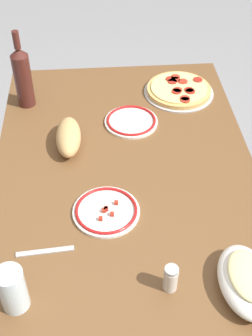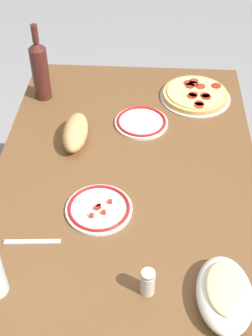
{
  "view_description": "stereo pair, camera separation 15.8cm",
  "coord_description": "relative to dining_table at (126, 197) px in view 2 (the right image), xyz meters",
  "views": [
    {
      "loc": [
        -1.15,
        0.09,
        1.86
      ],
      "look_at": [
        0.0,
        0.0,
        0.78
      ],
      "focal_mm": 49.56,
      "sensor_mm": 36.0,
      "label": 1
    },
    {
      "loc": [
        -1.15,
        -0.07,
        1.86
      ],
      "look_at": [
        0.0,
        0.0,
        0.78
      ],
      "focal_mm": 49.56,
      "sensor_mm": 36.0,
      "label": 2
    }
  ],
  "objects": [
    {
      "name": "dining_table",
      "position": [
        0.0,
        0.0,
        0.0
      ],
      "size": [
        1.42,
        0.92,
        0.75
      ],
      "color": "brown",
      "rests_on": "ground"
    },
    {
      "name": "spice_shaker",
      "position": [
        -0.46,
        -0.09,
        0.16
      ],
      "size": [
        0.04,
        0.04,
        0.09
      ],
      "color": "silver",
      "rests_on": "dining_table"
    },
    {
      "name": "side_plate_far",
      "position": [
        0.29,
        -0.04,
        0.12
      ],
      "size": [
        0.21,
        0.21,
        0.02
      ],
      "color": "white",
      "rests_on": "dining_table"
    },
    {
      "name": "ground_plane",
      "position": [
        0.0,
        0.0,
        -0.64
      ],
      "size": [
        8.0,
        8.0,
        0.0
      ],
      "primitive_type": "plane",
      "color": "gray",
      "rests_on": "ground"
    },
    {
      "name": "bread_loaf",
      "position": [
        0.17,
        0.2,
        0.16
      ],
      "size": [
        0.21,
        0.09,
        0.08
      ],
      "primitive_type": "ellipsoid",
      "color": "tan",
      "rests_on": "dining_table"
    },
    {
      "name": "fork_left",
      "position": [
        -0.31,
        0.26,
        0.12
      ],
      "size": [
        0.03,
        0.17,
        0.0
      ],
      "primitive_type": "cube",
      "rotation": [
        0.0,
        0.0,
        1.64
      ],
      "color": "#B7B7BC",
      "rests_on": "dining_table"
    },
    {
      "name": "pepperoni_pizza",
      "position": [
        0.48,
        -0.26,
        0.13
      ],
      "size": [
        0.29,
        0.29,
        0.03
      ],
      "color": "#B7B7BC",
      "rests_on": "dining_table"
    },
    {
      "name": "wine_bottle",
      "position": [
        0.45,
        0.37,
        0.25
      ],
      "size": [
        0.07,
        0.07,
        0.32
      ],
      "color": "#471E19",
      "rests_on": "dining_table"
    },
    {
      "name": "side_plate_near",
      "position": [
        -0.17,
        0.08,
        0.12
      ],
      "size": [
        0.21,
        0.21,
        0.02
      ],
      "color": "white",
      "rests_on": "dining_table"
    },
    {
      "name": "baked_pasta_dish",
      "position": [
        -0.48,
        -0.29,
        0.16
      ],
      "size": [
        0.24,
        0.15,
        0.08
      ],
      "color": "white",
      "rests_on": "dining_table"
    }
  ]
}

